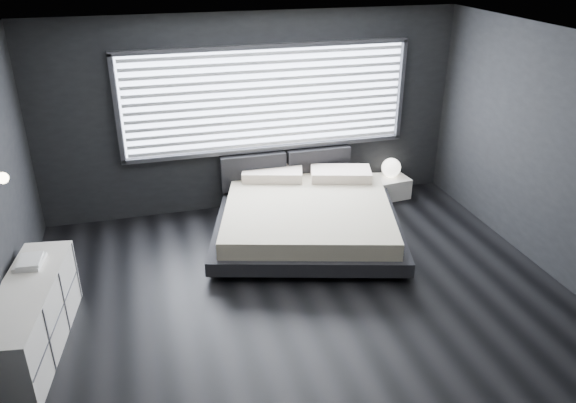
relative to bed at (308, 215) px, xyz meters
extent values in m
plane|color=black|center=(-0.47, -1.59, -0.29)|extent=(6.00, 6.00, 0.00)
plane|color=silver|center=(-0.47, -1.59, 2.51)|extent=(6.00, 6.00, 0.00)
cube|color=black|center=(-0.47, 1.16, 1.11)|extent=(6.00, 0.04, 2.80)
cube|color=black|center=(-0.47, -4.34, 1.11)|extent=(6.00, 0.04, 2.80)
cube|color=black|center=(2.53, -1.59, 1.11)|extent=(0.04, 5.50, 2.80)
cube|color=white|center=(-0.27, 1.14, 1.32)|extent=(4.00, 0.02, 1.38)
cube|color=#47474C|center=(-2.31, 1.11, 1.32)|extent=(0.06, 0.08, 1.48)
cube|color=#47474C|center=(1.77, 1.11, 1.32)|extent=(0.06, 0.08, 1.48)
cube|color=#47474C|center=(-0.27, 1.11, 2.05)|extent=(4.14, 0.08, 0.06)
cube|color=#47474C|center=(-0.27, 1.11, 0.59)|extent=(4.14, 0.08, 0.06)
cube|color=silver|center=(-0.27, 1.08, 1.32)|extent=(3.94, 0.03, 1.32)
cube|color=black|center=(-0.51, 1.05, 0.28)|extent=(0.96, 0.16, 0.52)
cube|color=black|center=(0.49, 1.05, 0.28)|extent=(0.96, 0.16, 0.52)
sphere|color=#FFE5B7|center=(-3.35, -0.94, 1.31)|extent=(0.11, 0.11, 0.11)
cube|color=black|center=(-1.28, -0.66, -0.25)|extent=(0.16, 0.16, 0.09)
cube|color=black|center=(0.74, -1.23, -0.25)|extent=(0.16, 0.16, 0.09)
cube|color=black|center=(-0.77, 1.14, -0.25)|extent=(0.16, 0.16, 0.09)
cube|color=black|center=(1.25, 0.58, -0.25)|extent=(0.16, 0.16, 0.09)
cube|color=black|center=(-0.01, -0.04, -0.12)|extent=(2.97, 2.89, 0.18)
cube|color=#B4AA8E|center=(-0.01, -0.04, 0.08)|extent=(2.67, 2.67, 0.22)
cube|color=beige|center=(-0.26, 0.92, 0.27)|extent=(0.95, 0.68, 0.14)
cube|color=beige|center=(0.70, 0.65, 0.27)|extent=(0.95, 0.68, 0.14)
cube|color=white|center=(1.59, 0.86, -0.13)|extent=(0.59, 0.51, 0.32)
sphere|color=white|center=(1.62, 0.90, 0.17)|extent=(0.29, 0.29, 0.29)
cube|color=white|center=(-3.25, -1.54, 0.06)|extent=(0.73, 1.83, 0.71)
cube|color=#47474C|center=(-3.00, -1.57, 0.06)|extent=(0.25, 1.74, 0.69)
cube|color=white|center=(-3.25, -1.09, 0.44)|extent=(0.30, 0.36, 0.04)
cube|color=white|center=(-3.24, -1.11, 0.47)|extent=(0.23, 0.30, 0.03)
camera|label=1|loc=(-2.01, -6.42, 3.41)|focal=35.00mm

